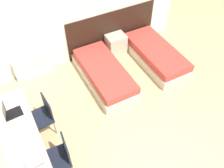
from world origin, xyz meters
TOP-DOWN VIEW (x-y plane):
  - wall_back at (0.00, 3.86)m, footprint 5.57×0.05m
  - headboard_panel at (0.91, 3.82)m, footprint 2.52×0.03m
  - bed_near_window at (0.15, 2.79)m, footprint 0.91×2.00m
  - bed_near_door at (1.66, 2.79)m, footprint 0.91×2.00m
  - nightstand at (0.91, 3.59)m, footprint 0.51×0.39m
  - radiator at (-1.29, 3.74)m, footprint 0.93×0.12m
  - desk at (-2.00, 1.58)m, footprint 0.56×2.17m
  - chair_near_laptop at (-1.57, 2.07)m, footprint 0.52×0.52m
  - chair_near_notebook at (-1.57, 1.09)m, footprint 0.51×0.51m
  - laptop at (-2.05, 2.11)m, footprint 0.33×0.25m
  - open_notebook at (-1.95, 1.04)m, footprint 0.30×0.27m

SIDE VIEW (x-z plane):
  - bed_near_window at x=0.15m, z-range -0.01..0.39m
  - bed_near_door at x=1.66m, z-range -0.01..0.39m
  - nightstand at x=0.91m, z-range 0.00..0.53m
  - radiator at x=-1.29m, z-range 0.00..0.57m
  - chair_near_laptop at x=-1.57m, z-range 0.05..0.92m
  - chair_near_notebook at x=-1.57m, z-range 0.05..0.92m
  - headboard_panel at x=0.91m, z-range 0.00..1.12m
  - desk at x=-2.00m, z-range 0.22..1.00m
  - open_notebook at x=-1.95m, z-range 0.77..0.79m
  - laptop at x=-2.05m, z-range 0.68..1.00m
  - wall_back at x=0.00m, z-range 0.00..2.70m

